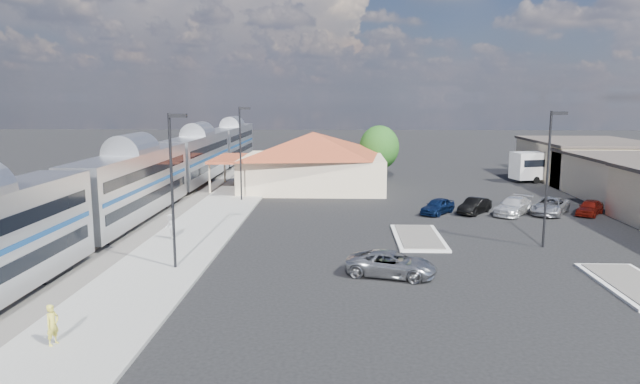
{
  "coord_description": "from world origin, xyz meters",
  "views": [
    {
      "loc": [
        -1.47,
        -37.37,
        9.84
      ],
      "look_at": [
        -3.06,
        5.0,
        2.8
      ],
      "focal_mm": 32.0,
      "sensor_mm": 36.0,
      "label": 1
    }
  ],
  "objects": [
    {
      "name": "ground",
      "position": [
        0.0,
        0.0,
        0.0
      ],
      "size": [
        280.0,
        280.0,
        0.0
      ],
      "primitive_type": "plane",
      "color": "black",
      "rests_on": "ground"
    },
    {
      "name": "railbed",
      "position": [
        -21.0,
        8.0,
        0.06
      ],
      "size": [
        16.0,
        100.0,
        0.12
      ],
      "primitive_type": "cube",
      "color": "#4C4944",
      "rests_on": "ground"
    },
    {
      "name": "platform",
      "position": [
        -12.0,
        6.0,
        0.09
      ],
      "size": [
        5.5,
        92.0,
        0.18
      ],
      "primitive_type": "cube",
      "color": "gray",
      "rests_on": "ground"
    },
    {
      "name": "passenger_train",
      "position": [
        -18.0,
        6.84,
        2.87
      ],
      "size": [
        3.0,
        104.0,
        5.55
      ],
      "color": "silver",
      "rests_on": "ground"
    },
    {
      "name": "freight_cars",
      "position": [
        -24.0,
        10.51,
        1.93
      ],
      "size": [
        2.8,
        46.0,
        4.0
      ],
      "color": "black",
      "rests_on": "ground"
    },
    {
      "name": "station_depot",
      "position": [
        -4.56,
        24.0,
        3.13
      ],
      "size": [
        18.35,
        12.24,
        6.2
      ],
      "color": "beige",
      "rests_on": "ground"
    },
    {
      "name": "traffic_island_south",
      "position": [
        4.0,
        2.0,
        0.1
      ],
      "size": [
        3.3,
        7.5,
        0.21
      ],
      "color": "silver",
      "rests_on": "ground"
    },
    {
      "name": "traffic_island_north",
      "position": [
        14.0,
        -8.0,
        0.1
      ],
      "size": [
        3.3,
        7.5,
        0.21
      ],
      "color": "silver",
      "rests_on": "ground"
    },
    {
      "name": "lamp_plat_s",
      "position": [
        -10.9,
        -6.0,
        5.34
      ],
      "size": [
        1.08,
        0.25,
        9.0
      ],
      "color": "black",
      "rests_on": "ground"
    },
    {
      "name": "lamp_plat_n",
      "position": [
        -10.9,
        16.0,
        5.34
      ],
      "size": [
        1.08,
        0.25,
        9.0
      ],
      "color": "black",
      "rests_on": "ground"
    },
    {
      "name": "lamp_lot",
      "position": [
        12.1,
        0.0,
        5.34
      ],
      "size": [
        1.08,
        0.25,
        9.0
      ],
      "color": "black",
      "rests_on": "ground"
    },
    {
      "name": "tree_depot",
      "position": [
        3.0,
        30.0,
        4.02
      ],
      "size": [
        4.71,
        4.71,
        6.63
      ],
      "color": "#382314",
      "rests_on": "ground"
    },
    {
      "name": "suv",
      "position": [
        1.36,
        -6.67,
        0.7
      ],
      "size": [
        5.44,
        3.53,
        1.39
      ],
      "primitive_type": "imported",
      "rotation": [
        0.0,
        0.0,
        1.31
      ],
      "color": "gray",
      "rests_on": "ground"
    },
    {
      "name": "coach_bus",
      "position": [
        24.0,
        30.73,
        2.05
      ],
      "size": [
        11.3,
        5.35,
        3.55
      ],
      "rotation": [
        0.0,
        0.0,
        1.85
      ],
      "color": "white",
      "rests_on": "ground"
    },
    {
      "name": "person_a",
      "position": [
        -12.8,
        -16.51,
        1.01
      ],
      "size": [
        0.56,
        0.69,
        1.65
      ],
      "primitive_type": "imported",
      "rotation": [
        0.0,
        0.0,
        1.27
      ],
      "color": "gold",
      "rests_on": "platform"
    },
    {
      "name": "person_b",
      "position": [
        -13.24,
        0.5,
        1.06
      ],
      "size": [
        0.89,
        1.01,
        1.76
      ],
      "primitive_type": "imported",
      "rotation": [
        0.0,
        0.0,
        -1.27
      ],
      "color": "silver",
      "rests_on": "platform"
    },
    {
      "name": "parked_car_a",
      "position": [
        6.8,
        10.75,
        0.68
      ],
      "size": [
        3.67,
        4.2,
        1.37
      ],
      "primitive_type": "imported",
      "rotation": [
        0.0,
        0.0,
        -0.63
      ],
      "color": "#0D1E45",
      "rests_on": "ground"
    },
    {
      "name": "parked_car_b",
      "position": [
        10.0,
        11.05,
        0.67
      ],
      "size": [
        3.57,
        4.1,
        1.34
      ],
      "primitive_type": "imported",
      "rotation": [
        0.0,
        0.0,
        -0.64
      ],
      "color": "black",
      "rests_on": "ground"
    },
    {
      "name": "parked_car_c",
      "position": [
        13.2,
        10.75,
        0.73
      ],
      "size": [
        4.62,
        5.32,
        1.47
      ],
      "primitive_type": "imported",
      "rotation": [
        0.0,
        0.0,
        -0.62
      ],
      "color": "silver",
      "rests_on": "ground"
    },
    {
      "name": "parked_car_d",
      "position": [
        16.4,
        11.05,
        0.71
      ],
      "size": [
        4.74,
        5.6,
        1.43
      ],
      "primitive_type": "imported",
      "rotation": [
        0.0,
        0.0,
        -0.56
      ],
      "color": "#979AA0",
      "rests_on": "ground"
    },
    {
      "name": "parked_car_e",
      "position": [
        19.6,
        10.75,
        0.66
      ],
      "size": [
        3.56,
        4.03,
        1.32
      ],
      "primitive_type": "imported",
      "rotation": [
        0.0,
        0.0,
        -0.64
      ],
      "color": "maroon",
      "rests_on": "ground"
    },
    {
      "name": "parked_car_f",
      "position": [
        22.8,
        11.05,
        0.65
      ],
      "size": [
        3.47,
        3.96,
        1.3
      ],
      "primitive_type": "imported",
      "rotation": [
        0.0,
        0.0,
        -0.65
      ],
      "color": "black",
      "rests_on": "ground"
    }
  ]
}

